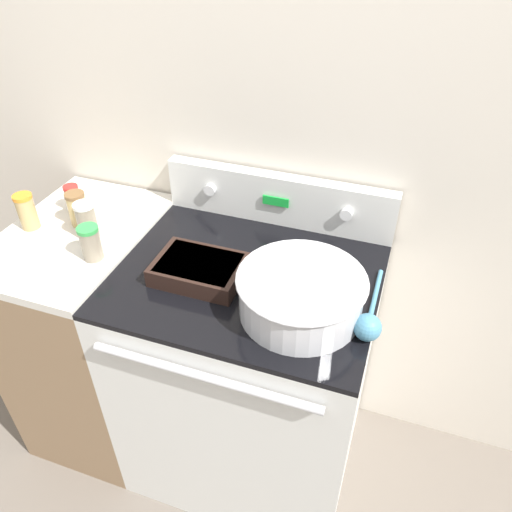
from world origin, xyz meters
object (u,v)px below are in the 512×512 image
(casserole_dish, at_px, (199,269))
(spice_jar_orange_cap, at_px, (27,211))
(spice_jar_white_cap, at_px, (87,220))
(spice_jar_red_cap, at_px, (73,198))
(ladle, at_px, (368,324))
(spice_jar_green_cap, at_px, (91,243))
(mixing_bowl, at_px, (301,293))
(spice_jar_brown_cap, at_px, (78,209))

(casserole_dish, xyz_separation_m, spice_jar_orange_cap, (-0.64, 0.04, 0.04))
(spice_jar_white_cap, relative_size, spice_jar_red_cap, 1.30)
(casserole_dish, relative_size, ladle, 0.83)
(ladle, distance_m, spice_jar_green_cap, 0.86)
(casserole_dish, height_order, spice_jar_white_cap, spice_jar_white_cap)
(spice_jar_white_cap, bearing_deg, spice_jar_red_cap, 139.19)
(spice_jar_red_cap, bearing_deg, spice_jar_orange_cap, -118.29)
(mixing_bowl, distance_m, casserole_dish, 0.33)
(spice_jar_red_cap, xyz_separation_m, spice_jar_orange_cap, (-0.08, -0.14, 0.01))
(ladle, distance_m, spice_jar_brown_cap, 1.03)
(spice_jar_green_cap, bearing_deg, ladle, -2.08)
(ladle, distance_m, spice_jar_orange_cap, 1.16)
(ladle, bearing_deg, spice_jar_brown_cap, 169.81)
(casserole_dish, height_order, spice_jar_orange_cap, spice_jar_orange_cap)
(mixing_bowl, distance_m, spice_jar_brown_cap, 0.84)
(mixing_bowl, height_order, ladle, mixing_bowl)
(mixing_bowl, distance_m, spice_jar_green_cap, 0.67)
(casserole_dish, xyz_separation_m, spice_jar_red_cap, (-0.57, 0.18, 0.03))
(spice_jar_green_cap, distance_m, spice_jar_red_cap, 0.31)
(ladle, bearing_deg, spice_jar_white_cap, 172.35)
(casserole_dish, relative_size, spice_jar_orange_cap, 2.10)
(spice_jar_green_cap, xyz_separation_m, spice_jar_white_cap, (-0.08, 0.09, 0.01))
(spice_jar_green_cap, relative_size, spice_jar_brown_cap, 0.96)
(mixing_bowl, relative_size, spice_jar_green_cap, 3.11)
(spice_jar_green_cap, xyz_separation_m, spice_jar_red_cap, (-0.22, 0.22, -0.01))
(mixing_bowl, relative_size, casserole_dish, 1.35)
(casserole_dish, distance_m, spice_jar_white_cap, 0.43)
(spice_jar_white_cap, bearing_deg, casserole_dish, -7.96)
(mixing_bowl, distance_m, ladle, 0.19)
(spice_jar_red_cap, height_order, spice_jar_orange_cap, spice_jar_orange_cap)
(spice_jar_brown_cap, bearing_deg, ladle, -10.19)
(casserole_dish, height_order, spice_jar_brown_cap, spice_jar_brown_cap)
(ladle, bearing_deg, mixing_bowl, 173.80)
(mixing_bowl, distance_m, spice_jar_white_cap, 0.75)
(casserole_dish, bearing_deg, spice_jar_green_cap, -174.12)
(mixing_bowl, xyz_separation_m, ladle, (0.19, -0.02, -0.04))
(ladle, relative_size, spice_jar_orange_cap, 2.54)
(ladle, height_order, spice_jar_orange_cap, spice_jar_orange_cap)
(ladle, relative_size, spice_jar_red_cap, 3.27)
(casserole_dish, height_order, ladle, ladle)
(mixing_bowl, bearing_deg, ladle, -6.20)
(ladle, xyz_separation_m, spice_jar_orange_cap, (-1.16, 0.11, 0.04))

